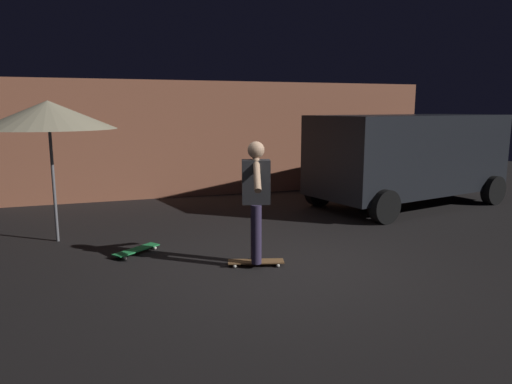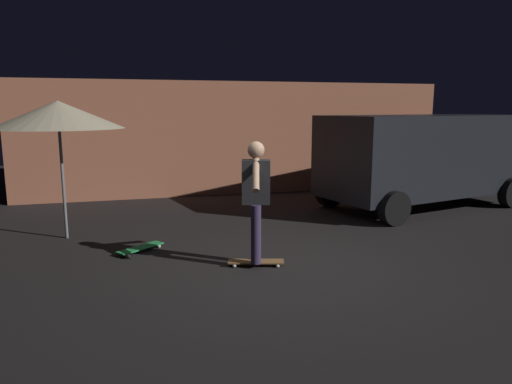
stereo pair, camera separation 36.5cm
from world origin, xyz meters
name	(u,v)px [view 1 (the left image)]	position (x,y,z in m)	size (l,w,h in m)	color
ground_plane	(279,267)	(0.00, 0.00, 0.00)	(28.00, 28.00, 0.00)	black
low_building	(209,134)	(0.87, 7.90, 1.42)	(11.00, 4.46, 2.84)	#B76B4C
parked_van	(409,154)	(4.33, 3.06, 1.16)	(4.91, 3.07, 2.03)	black
patio_umbrella	(48,115)	(-3.00, 2.40, 2.07)	(2.10, 2.10, 2.30)	slate
skateboard_ridden	(256,262)	(-0.28, 0.17, 0.06)	(0.81, 0.40, 0.07)	olive
skateboard_spare	(136,250)	(-1.82, 1.28, 0.06)	(0.74, 0.63, 0.07)	green
skater	(256,193)	(-0.28, 0.17, 1.04)	(0.43, 0.97, 1.67)	#382D4C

